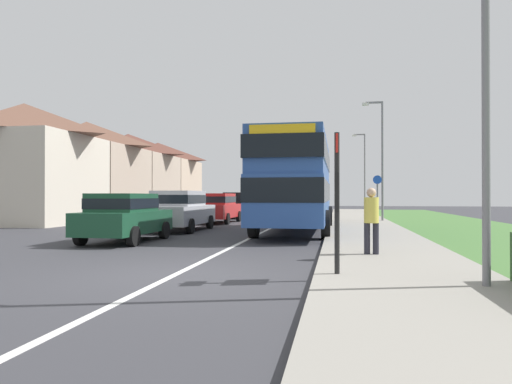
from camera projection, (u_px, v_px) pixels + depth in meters
ground_plane at (175, 275)px, 8.74m from camera, size 120.00×120.00×0.00m
lane_marking_centre at (252, 237)px, 16.61m from camera, size 0.14×60.00×0.01m
pavement_near_side at (378, 243)px, 13.92m from camera, size 3.20×68.00×0.12m
double_decker_bus at (296, 179)px, 18.75m from camera, size 2.80×9.76×3.70m
parked_car_dark_green at (124, 215)px, 14.89m from camera, size 1.88×3.97×1.56m
parked_car_silver at (180, 209)px, 19.67m from camera, size 1.98×4.57×1.69m
parked_car_red at (217, 207)px, 25.38m from camera, size 1.96×4.57×1.61m
parked_car_black at (239, 204)px, 31.17m from camera, size 1.88×4.38×1.70m
pedestrian_at_stop at (371, 218)px, 10.90m from camera, size 0.34×0.34×1.67m
bus_stop_sign at (337, 193)px, 8.18m from camera, size 0.09×0.52×2.60m
cycle_route_sign at (377, 197)px, 23.66m from camera, size 0.44×0.08×2.52m
street_lamp_near at (478, 40)px, 7.11m from camera, size 1.14×0.20×6.66m
street_lamp_mid at (380, 152)px, 25.69m from camera, size 1.14×0.20×6.69m
street_lamp_far at (363, 167)px, 41.23m from camera, size 1.14×0.20×6.96m
house_terrace_far_side at (109, 172)px, 33.95m from camera, size 6.66×24.84×6.40m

